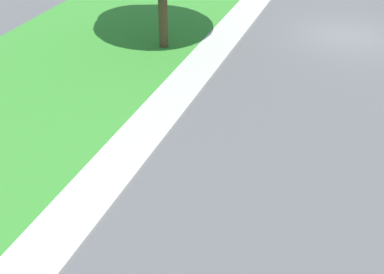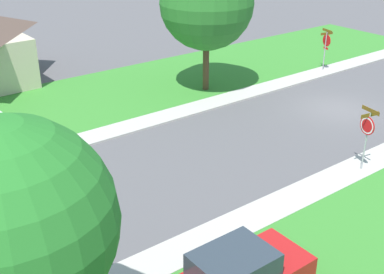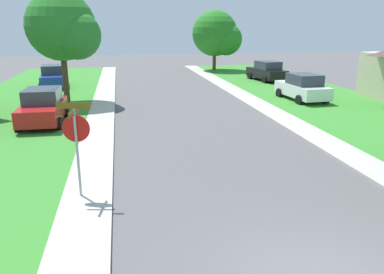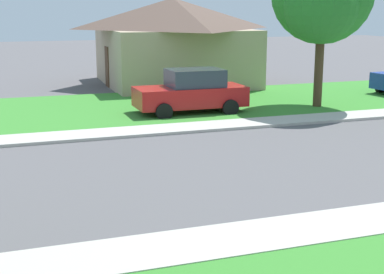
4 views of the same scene
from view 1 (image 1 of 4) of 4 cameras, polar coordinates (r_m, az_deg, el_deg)
ground_plane at (r=23.36m, az=16.26°, el=10.39°), size 120.00×120.00×0.00m
sidewalk_east at (r=14.02m, az=-8.65°, el=-3.49°), size 1.40×56.00×0.10m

